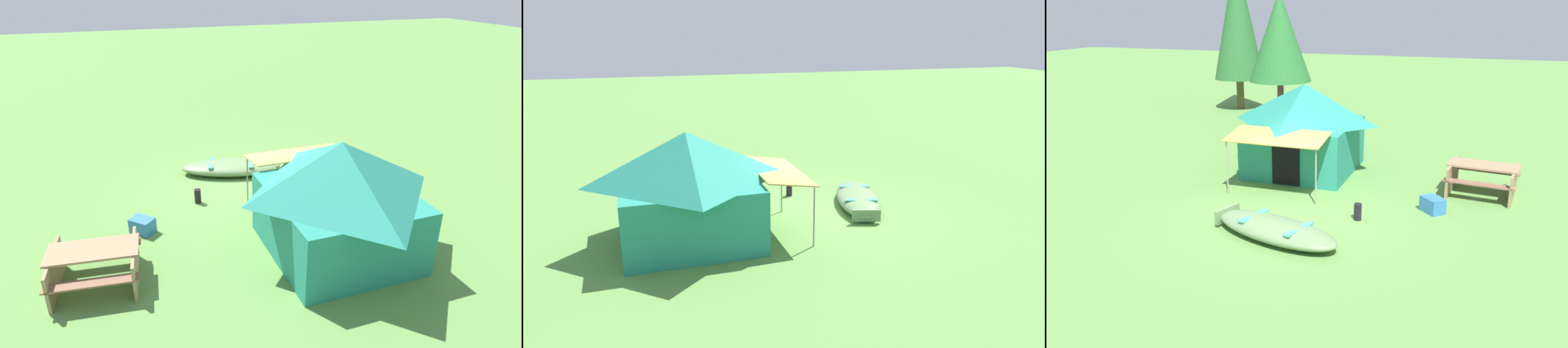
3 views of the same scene
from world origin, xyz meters
TOP-DOWN VIEW (x-y plane):
  - ground_plane at (0.00, 0.00)m, footprint 80.00×80.00m
  - beached_rowboat at (0.26, -1.48)m, footprint 3.12×1.88m
  - canvas_cabin_tent at (-0.75, 3.10)m, footprint 3.00×4.20m
  - picnic_table at (4.11, 2.64)m, footprint 1.82×1.64m
  - cooler_box at (3.11, 1.03)m, footprint 0.63×0.63m
  - fuel_can at (1.60, 0.01)m, footprint 0.24×0.24m

SIDE VIEW (x-z plane):
  - ground_plane at x=0.00m, z-range 0.00..0.00m
  - cooler_box at x=3.11m, z-range 0.00..0.35m
  - fuel_can at x=1.60m, z-range 0.00..0.38m
  - beached_rowboat at x=0.26m, z-range 0.01..0.40m
  - picnic_table at x=4.11m, z-range 0.09..0.88m
  - canvas_cabin_tent at x=-0.75m, z-range 0.05..2.53m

